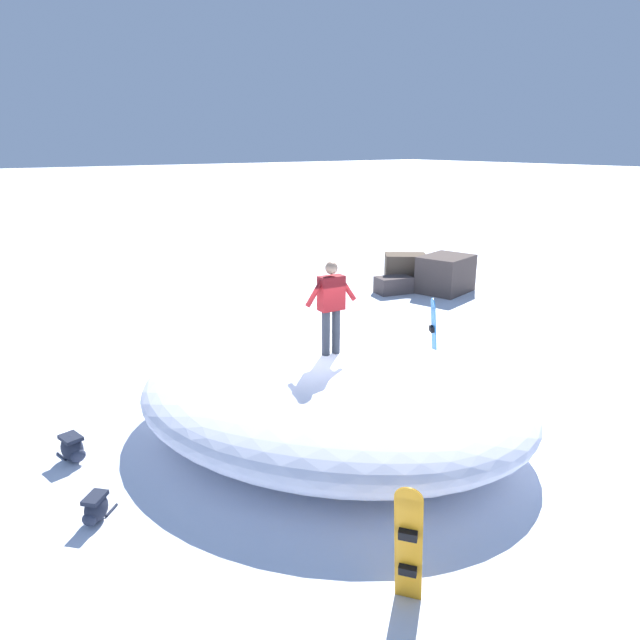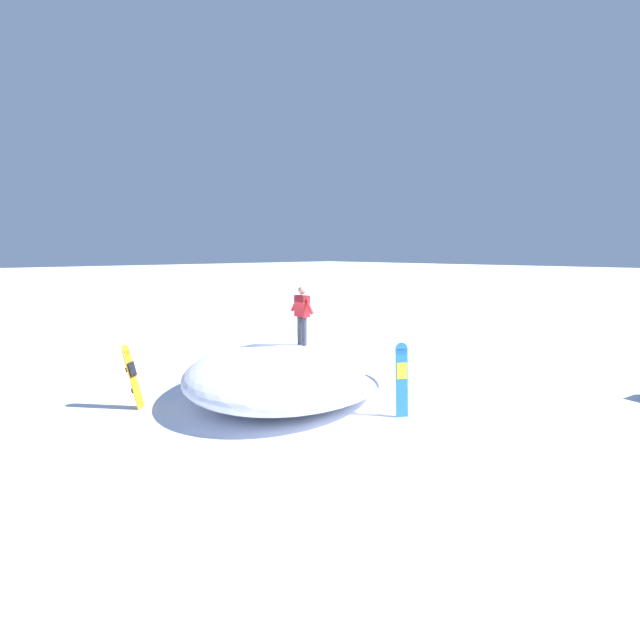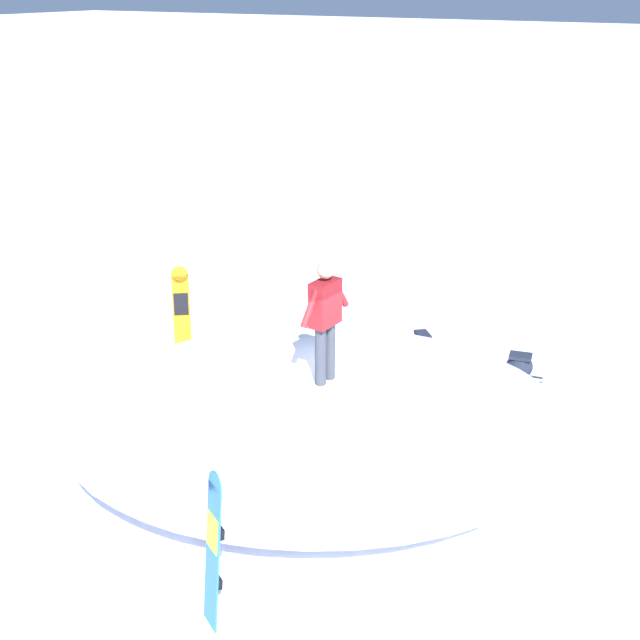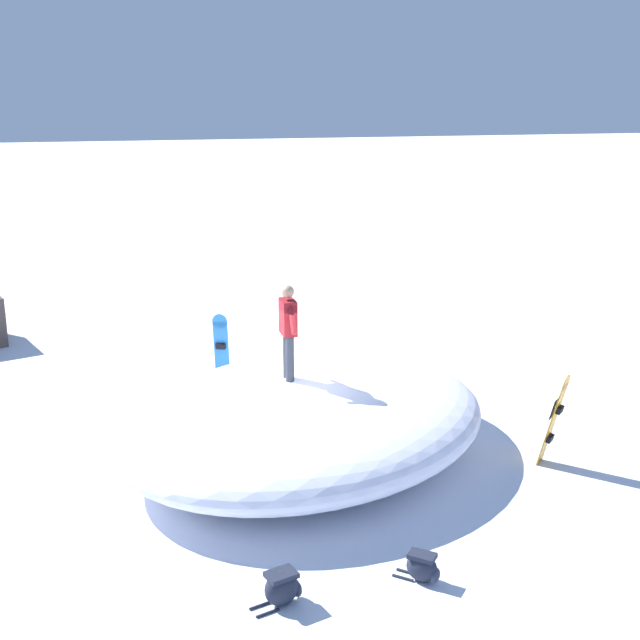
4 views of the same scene
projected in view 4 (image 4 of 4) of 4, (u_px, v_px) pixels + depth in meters
name	position (u px, v px, depth m)	size (l,w,h in m)	color
ground	(271.00, 456.00, 13.35)	(240.00, 240.00, 0.00)	white
snow_mound	(305.00, 418.00, 13.20)	(6.72, 5.38, 1.33)	white
snowboarder_standing	(288.00, 327.00, 12.87)	(0.98, 0.26, 1.58)	#333842
snowboard_primary_upright	(222.00, 354.00, 15.78)	(0.30, 0.34, 1.75)	#2672BF
snowboard_secondary_upright	(555.00, 418.00, 12.78)	(0.48, 0.46, 1.59)	orange
backpack_near	(282.00, 587.00, 9.34)	(0.39, 0.66, 0.43)	#1E2333
backpack_far	(423.00, 567.00, 9.80)	(0.56, 0.54, 0.38)	#1E2333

